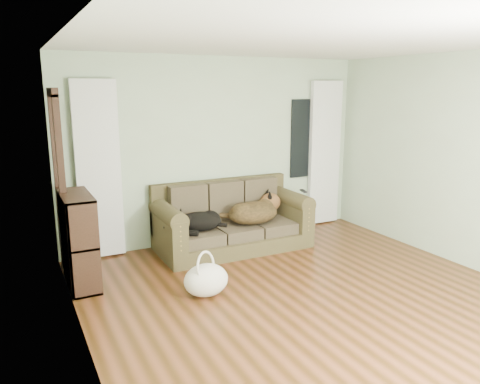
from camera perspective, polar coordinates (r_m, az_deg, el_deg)
name	(u,v)px	position (r m, az deg, el deg)	size (l,w,h in m)	color
floor	(321,305)	(4.97, 9.82, -13.44)	(5.00, 5.00, 0.00)	#3C220B
ceiling	(332,38)	(4.50, 11.11, 17.89)	(5.00, 5.00, 0.00)	white
wall_back	(219,150)	(6.70, -2.59, 5.13)	(4.50, 0.04, 2.60)	#ACC6A5
wall_left	(82,206)	(3.69, -18.72, -1.66)	(0.04, 5.00, 2.60)	#ACC6A5
curtain_left	(98,171)	(6.15, -16.88, 2.52)	(0.55, 0.08, 2.25)	white
curtain_right	(324,153)	(7.56, 10.25, 4.65)	(0.55, 0.08, 2.25)	white
window_pane	(305,138)	(7.37, 7.90, 6.48)	(0.50, 0.03, 1.20)	black
door_casing	(60,188)	(5.74, -21.06, 0.51)	(0.07, 0.60, 2.10)	black
sofa	(233,217)	(6.38, -0.85, -3.02)	(2.05, 0.89, 0.84)	#302B1A
dog_black_lab	(197,221)	(6.10, -5.24, -3.52)	(0.58, 0.41, 0.25)	black
dog_shepherd	(255,212)	(6.44, 1.84, -2.51)	(0.75, 0.53, 0.33)	black
tv_remote	(303,191)	(6.72, 7.74, 0.12)	(0.04, 0.16, 0.02)	black
tote_bag	(206,282)	(5.06, -4.16, -10.83)	(0.48, 0.37, 0.35)	silver
bookshelf	(79,242)	(5.51, -19.03, -5.73)	(0.31, 0.83, 1.04)	black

